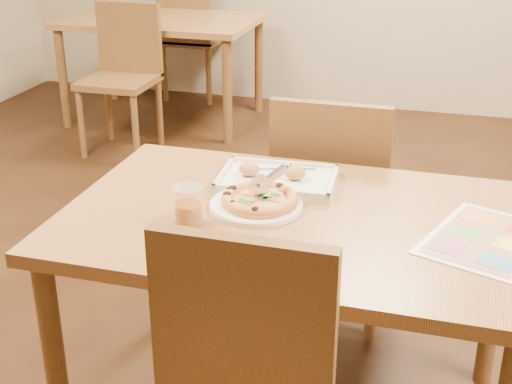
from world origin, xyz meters
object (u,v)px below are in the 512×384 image
(bg_chair_far, at_px, (189,27))
(bg_chair_near, at_px, (124,59))
(pizza_cutter, at_px, (269,179))
(appetizer_tray, at_px, (277,179))
(menu, at_px, (487,239))
(chair_far, at_px, (332,185))
(glass_tumbler, at_px, (189,207))
(bg_table, at_px, (162,30))
(pizza, at_px, (260,200))
(dining_table, at_px, (295,242))
(plate, at_px, (256,206))

(bg_chair_far, bearing_deg, bg_chair_near, 90.00)
(pizza_cutter, height_order, appetizer_tray, pizza_cutter)
(appetizer_tray, bearing_deg, menu, -18.70)
(chair_far, height_order, glass_tumbler, chair_far)
(bg_table, distance_m, appetizer_tray, 3.00)
(bg_table, bearing_deg, menu, -53.03)
(pizza, distance_m, pizza_cutter, 0.06)
(pizza, bearing_deg, bg_chair_far, 114.42)
(chair_far, relative_size, bg_table, 0.36)
(pizza, xyz_separation_m, menu, (0.62, -0.03, -0.02))
(pizza_cutter, bearing_deg, bg_chair_near, 71.78)
(pizza_cutter, height_order, glass_tumbler, pizza_cutter)
(bg_chair_near, bearing_deg, bg_table, 90.00)
(appetizer_tray, xyz_separation_m, glass_tumbler, (-0.16, -0.33, 0.03))
(dining_table, distance_m, plate, 0.15)
(appetizer_tray, bearing_deg, glass_tumbler, -115.85)
(dining_table, bearing_deg, chair_far, 90.00)
(bg_chair_far, distance_m, pizza, 3.61)
(bg_chair_near, relative_size, appetizer_tray, 1.27)
(chair_far, distance_m, pizza_cutter, 0.61)
(bg_chair_far, height_order, pizza_cutter, bg_chair_far)
(pizza, distance_m, appetizer_tray, 0.18)
(menu, bearing_deg, appetizer_tray, 161.30)
(chair_far, xyz_separation_m, bg_table, (-1.60, 2.20, 0.07))
(pizza, bearing_deg, pizza_cutter, 60.41)
(appetizer_tray, distance_m, glass_tumbler, 0.37)
(pizza, xyz_separation_m, pizza_cutter, (0.02, 0.03, 0.05))
(chair_far, height_order, bg_chair_near, same)
(glass_tumbler, bearing_deg, bg_table, 114.45)
(bg_table, relative_size, bg_chair_near, 2.77)
(glass_tumbler, relative_size, menu, 0.28)
(pizza, relative_size, appetizer_tray, 0.60)
(bg_table, height_order, bg_chair_far, bg_chair_far)
(appetizer_tray, bearing_deg, pizza, -90.50)
(pizza_cutter, bearing_deg, dining_table, -81.63)
(bg_chair_far, relative_size, plate, 1.76)
(dining_table, bearing_deg, pizza, 171.19)
(menu, bearing_deg, glass_tumbler, -171.20)
(pizza, height_order, menu, pizza)
(glass_tumbler, distance_m, menu, 0.79)
(chair_far, relative_size, pizza_cutter, 4.01)
(bg_table, xyz_separation_m, bg_chair_far, (0.00, 0.50, -0.07))
(pizza, bearing_deg, appetizer_tray, 89.50)
(bg_chair_near, distance_m, pizza_cutter, 2.64)
(dining_table, bearing_deg, glass_tumbler, -153.95)
(menu, bearing_deg, dining_table, 178.92)
(glass_tumbler, bearing_deg, pizza_cutter, 45.38)
(bg_chair_near, height_order, bg_chair_far, same)
(bg_chair_near, bearing_deg, appetizer_tray, -53.22)
(dining_table, bearing_deg, bg_table, 119.74)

